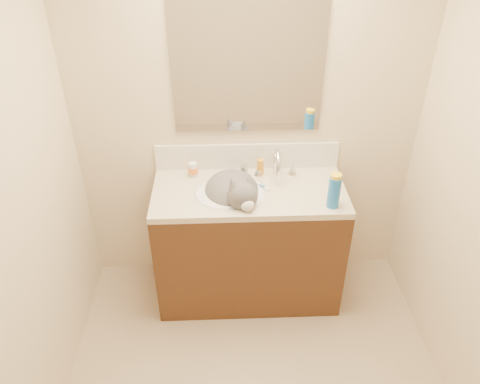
{
  "coord_description": "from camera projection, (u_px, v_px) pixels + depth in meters",
  "views": [
    {
      "loc": [
        -0.16,
        -1.43,
        2.47
      ],
      "look_at": [
        -0.06,
        0.92,
        0.88
      ],
      "focal_mm": 35.0,
      "sensor_mm": 36.0,
      "label": 1
    }
  ],
  "objects": [
    {
      "name": "room_shell",
      "position": [
        266.0,
        195.0,
        1.74
      ],
      "size": [
        2.24,
        2.54,
        2.52
      ],
      "color": "beige",
      "rests_on": "ground"
    },
    {
      "name": "vanity_cabinet",
      "position": [
        249.0,
        245.0,
        3.15
      ],
      "size": [
        1.2,
        0.55,
        0.82
      ],
      "primitive_type": "cube",
      "color": "#412412",
      "rests_on": "ground"
    },
    {
      "name": "counter_slab",
      "position": [
        249.0,
        193.0,
        2.91
      ],
      "size": [
        1.2,
        0.55,
        0.04
      ],
      "primitive_type": "cube",
      "color": "#C4B69A",
      "rests_on": "vanity_cabinet"
    },
    {
      "name": "basin",
      "position": [
        230.0,
        202.0,
        2.9
      ],
      "size": [
        0.45,
        0.36,
        0.14
      ],
      "primitive_type": "ellipsoid",
      "color": "silver",
      "rests_on": "vanity_cabinet"
    },
    {
      "name": "faucet",
      "position": [
        277.0,
        166.0,
        2.97
      ],
      "size": [
        0.28,
        0.2,
        0.21
      ],
      "color": "silver",
      "rests_on": "counter_slab"
    },
    {
      "name": "cat",
      "position": [
        234.0,
        193.0,
        2.88
      ],
      "size": [
        0.48,
        0.52,
        0.35
      ],
      "rotation": [
        0.0,
        0.0,
        0.35
      ],
      "color": "#504D50",
      "rests_on": "basin"
    },
    {
      "name": "backsplash",
      "position": [
        247.0,
        156.0,
        3.06
      ],
      "size": [
        1.2,
        0.02,
        0.18
      ],
      "primitive_type": "cube",
      "color": "silver",
      "rests_on": "counter_slab"
    },
    {
      "name": "mirror",
      "position": [
        248.0,
        68.0,
        2.73
      ],
      "size": [
        0.9,
        0.02,
        0.8
      ],
      "primitive_type": "cube",
      "color": "white",
      "rests_on": "room_shell"
    },
    {
      "name": "pill_bottle",
      "position": [
        193.0,
        170.0,
        3.0
      ],
      "size": [
        0.06,
        0.06,
        0.1
      ],
      "primitive_type": "cylinder",
      "rotation": [
        0.0,
        0.0,
        -0.16
      ],
      "color": "silver",
      "rests_on": "counter_slab"
    },
    {
      "name": "pill_label",
      "position": [
        193.0,
        170.0,
        3.0
      ],
      "size": [
        0.07,
        0.07,
        0.04
      ],
      "primitive_type": "cylinder",
      "rotation": [
        0.0,
        0.0,
        -0.16
      ],
      "color": "orange",
      "rests_on": "pill_bottle"
    },
    {
      "name": "silver_jar",
      "position": [
        244.0,
        169.0,
        3.05
      ],
      "size": [
        0.06,
        0.06,
        0.06
      ],
      "primitive_type": "cylinder",
      "rotation": [
        0.0,
        0.0,
        -0.22
      ],
      "color": "#B7B7BC",
      "rests_on": "counter_slab"
    },
    {
      "name": "amber_bottle",
      "position": [
        260.0,
        167.0,
        3.02
      ],
      "size": [
        0.05,
        0.05,
        0.11
      ],
      "primitive_type": "cylinder",
      "rotation": [
        0.0,
        0.0,
        -0.08
      ],
      "color": "orange",
      "rests_on": "counter_slab"
    },
    {
      "name": "toothbrush",
      "position": [
        262.0,
        186.0,
        2.92
      ],
      "size": [
        0.09,
        0.11,
        0.01
      ],
      "primitive_type": "cube",
      "rotation": [
        0.0,
        0.0,
        0.66
      ],
      "color": "silver",
      "rests_on": "counter_slab"
    },
    {
      "name": "toothbrush_head",
      "position": [
        262.0,
        186.0,
        2.92
      ],
      "size": [
        0.03,
        0.04,
        0.02
      ],
      "primitive_type": "cube",
      "rotation": [
        0.0,
        0.0,
        0.66
      ],
      "color": "#5D97C6",
      "rests_on": "counter_slab"
    },
    {
      "name": "spray_can",
      "position": [
        334.0,
        192.0,
        2.7
      ],
      "size": [
        0.08,
        0.08,
        0.2
      ],
      "primitive_type": "cylinder",
      "rotation": [
        0.0,
        0.0,
        -0.19
      ],
      "color": "blue",
      "rests_on": "counter_slab"
    },
    {
      "name": "spray_cap",
      "position": [
        336.0,
        177.0,
        2.64
      ],
      "size": [
        0.08,
        0.08,
        0.04
      ],
      "primitive_type": "cylinder",
      "rotation": [
        0.0,
        0.0,
        -0.19
      ],
      "color": "yellow",
      "rests_on": "spray_can"
    }
  ]
}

